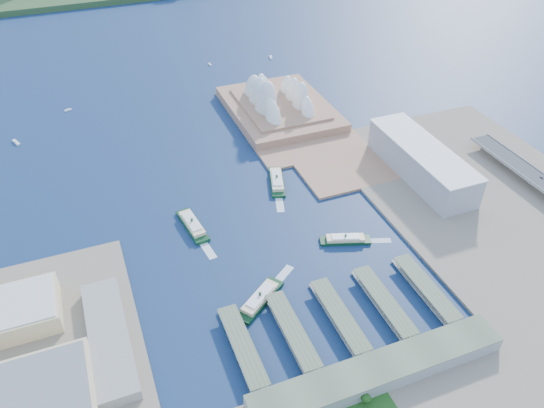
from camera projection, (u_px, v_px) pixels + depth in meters
name	position (u px, v px, depth m)	size (l,w,h in m)	color
ground	(288.00, 266.00, 489.07)	(3000.00, 3000.00, 0.00)	#0D1F3F
east_land	(533.00, 236.00, 520.93)	(240.00, 500.00, 3.00)	gray
peninsula	(287.00, 119.00, 711.55)	(135.00, 220.00, 3.00)	#9D7056
opera_house	(280.00, 92.00, 707.07)	(134.00, 180.00, 58.00)	white
toaster_building	(421.00, 162.00, 592.39)	(45.00, 155.00, 35.00)	#97979D
ferry_wharves	(339.00, 317.00, 434.88)	(184.00, 90.00, 9.30)	#546049
terminal_building	(379.00, 372.00, 388.19)	(200.00, 28.00, 12.00)	gray
ferry_a	(192.00, 223.00, 530.18)	(14.45, 56.75, 10.73)	#0D3519
ferry_b	(277.00, 179.00, 591.26)	(14.51, 57.01, 10.78)	#0D3519
ferry_c	(260.00, 297.00, 451.46)	(14.07, 55.29, 10.45)	#0D3519
ferry_d	(345.00, 238.00, 513.24)	(12.44, 48.88, 9.24)	#0D3519
boat_a	(16.00, 142.00, 662.93)	(3.88, 15.53, 3.00)	white
boat_b	(68.00, 110.00, 732.18)	(3.24, 9.26, 2.50)	white
boat_c	(271.00, 57.00, 881.27)	(3.88, 13.31, 2.99)	white
boat_e	(210.00, 64.00, 858.79)	(3.03, 9.51, 2.33)	white
car_c	(542.00, 177.00, 576.36)	(1.73, 4.25, 1.23)	slate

